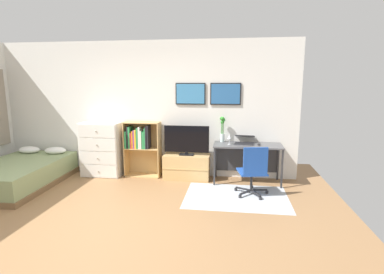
{
  "coord_description": "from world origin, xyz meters",
  "views": [
    {
      "loc": [
        1.79,
        -3.4,
        1.87
      ],
      "look_at": [
        1.11,
        1.5,
        0.97
      ],
      "focal_mm": 27.62,
      "sensor_mm": 36.0,
      "label": 1
    }
  ],
  "objects_px": {
    "laptop": "(245,140)",
    "wine_glass": "(229,137)",
    "bed": "(20,173)",
    "television": "(186,140)",
    "dresser": "(102,149)",
    "bookshelf": "(140,143)",
    "tv_stand": "(187,167)",
    "computer_mouse": "(259,144)",
    "office_chair": "(253,170)",
    "bamboo_vase": "(222,129)",
    "desk": "(247,151)"
  },
  "relations": [
    {
      "from": "laptop",
      "to": "wine_glass",
      "type": "distance_m",
      "value": 0.34
    },
    {
      "from": "bed",
      "to": "wine_glass",
      "type": "height_order",
      "value": "wine_glass"
    },
    {
      "from": "television",
      "to": "laptop",
      "type": "distance_m",
      "value": 1.12
    },
    {
      "from": "dresser",
      "to": "bookshelf",
      "type": "bearing_deg",
      "value": 4.42
    },
    {
      "from": "bookshelf",
      "to": "laptop",
      "type": "xyz_separation_m",
      "value": [
        2.06,
        -0.0,
        0.13
      ]
    },
    {
      "from": "dresser",
      "to": "wine_glass",
      "type": "bearing_deg",
      "value": -2.2
    },
    {
      "from": "tv_stand",
      "to": "bed",
      "type": "bearing_deg",
      "value": -164.83
    },
    {
      "from": "tv_stand",
      "to": "wine_glass",
      "type": "bearing_deg",
      "value": -7.87
    },
    {
      "from": "bed",
      "to": "computer_mouse",
      "type": "distance_m",
      "value": 4.47
    },
    {
      "from": "tv_stand",
      "to": "office_chair",
      "type": "relative_size",
      "value": 1.04
    },
    {
      "from": "tv_stand",
      "to": "laptop",
      "type": "xyz_separation_m",
      "value": [
        1.11,
        0.04,
        0.56
      ]
    },
    {
      "from": "laptop",
      "to": "tv_stand",
      "type": "bearing_deg",
      "value": -171.08
    },
    {
      "from": "computer_mouse",
      "to": "wine_glass",
      "type": "height_order",
      "value": "wine_glass"
    },
    {
      "from": "computer_mouse",
      "to": "bamboo_vase",
      "type": "distance_m",
      "value": 0.76
    },
    {
      "from": "bed",
      "to": "desk",
      "type": "distance_m",
      "value": 4.27
    },
    {
      "from": "desk",
      "to": "office_chair",
      "type": "xyz_separation_m",
      "value": [
        0.07,
        -0.77,
        -0.14
      ]
    },
    {
      "from": "bed",
      "to": "television",
      "type": "relative_size",
      "value": 2.38
    },
    {
      "from": "bed",
      "to": "laptop",
      "type": "distance_m",
      "value": 4.25
    },
    {
      "from": "bookshelf",
      "to": "computer_mouse",
      "type": "distance_m",
      "value": 2.33
    },
    {
      "from": "bed",
      "to": "bookshelf",
      "type": "relative_size",
      "value": 1.88
    },
    {
      "from": "dresser",
      "to": "television",
      "type": "relative_size",
      "value": 1.25
    },
    {
      "from": "computer_mouse",
      "to": "wine_glass",
      "type": "bearing_deg",
      "value": -178.94
    },
    {
      "from": "laptop",
      "to": "wine_glass",
      "type": "height_order",
      "value": "wine_glass"
    },
    {
      "from": "bed",
      "to": "laptop",
      "type": "bearing_deg",
      "value": 9.56
    },
    {
      "from": "dresser",
      "to": "television",
      "type": "bearing_deg",
      "value": -0.24
    },
    {
      "from": "computer_mouse",
      "to": "wine_glass",
      "type": "distance_m",
      "value": 0.56
    },
    {
      "from": "television",
      "to": "bamboo_vase",
      "type": "height_order",
      "value": "bamboo_vase"
    },
    {
      "from": "bed",
      "to": "desk",
      "type": "height_order",
      "value": "desk"
    },
    {
      "from": "television",
      "to": "desk",
      "type": "height_order",
      "value": "television"
    },
    {
      "from": "dresser",
      "to": "bamboo_vase",
      "type": "height_order",
      "value": "bamboo_vase"
    },
    {
      "from": "bookshelf",
      "to": "television",
      "type": "height_order",
      "value": "bookshelf"
    },
    {
      "from": "dresser",
      "to": "television",
      "type": "distance_m",
      "value": 1.76
    },
    {
      "from": "desk",
      "to": "laptop",
      "type": "bearing_deg",
      "value": 144.25
    },
    {
      "from": "dresser",
      "to": "desk",
      "type": "distance_m",
      "value": 2.92
    },
    {
      "from": "computer_mouse",
      "to": "office_chair",
      "type": "bearing_deg",
      "value": -101.5
    },
    {
      "from": "tv_stand",
      "to": "laptop",
      "type": "relative_size",
      "value": 2.05
    },
    {
      "from": "tv_stand",
      "to": "office_chair",
      "type": "xyz_separation_m",
      "value": [
        1.24,
        -0.77,
        0.21
      ]
    },
    {
      "from": "bed",
      "to": "laptop",
      "type": "relative_size",
      "value": 4.76
    },
    {
      "from": "office_chair",
      "to": "bookshelf",
      "type": "bearing_deg",
      "value": 147.69
    },
    {
      "from": "television",
      "to": "computer_mouse",
      "type": "bearing_deg",
      "value": -3.4
    },
    {
      "from": "office_chair",
      "to": "bed",
      "type": "bearing_deg",
      "value": 168.76
    },
    {
      "from": "tv_stand",
      "to": "bamboo_vase",
      "type": "relative_size",
      "value": 1.81
    },
    {
      "from": "television",
      "to": "bamboo_vase",
      "type": "relative_size",
      "value": 1.77
    },
    {
      "from": "bed",
      "to": "computer_mouse",
      "type": "xyz_separation_m",
      "value": [
        4.38,
        0.71,
        0.53
      ]
    },
    {
      "from": "desk",
      "to": "computer_mouse",
      "type": "relative_size",
      "value": 12.19
    },
    {
      "from": "laptop",
      "to": "computer_mouse",
      "type": "height_order",
      "value": "laptop"
    },
    {
      "from": "dresser",
      "to": "laptop",
      "type": "bearing_deg",
      "value": 1.13
    },
    {
      "from": "desk",
      "to": "bamboo_vase",
      "type": "bearing_deg",
      "value": 166.43
    },
    {
      "from": "desk",
      "to": "wine_glass",
      "type": "relative_size",
      "value": 7.04
    },
    {
      "from": "bed",
      "to": "television",
      "type": "height_order",
      "value": "television"
    }
  ]
}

